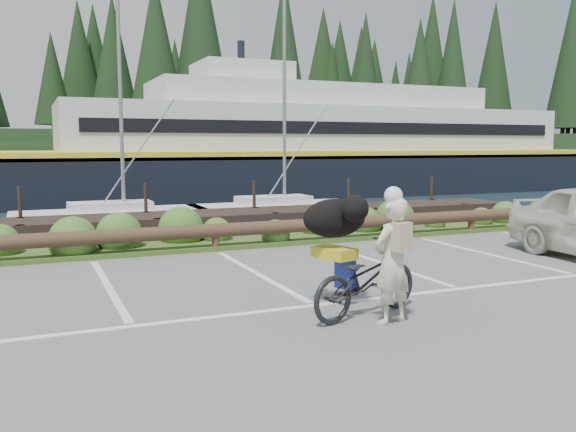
% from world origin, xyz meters
% --- Properties ---
extents(ground, '(72.00, 72.00, 0.00)m').
position_xyz_m(ground, '(0.00, 0.00, 0.00)').
color(ground, '#59585B').
extents(harbor_backdrop, '(170.00, 160.00, 30.00)m').
position_xyz_m(harbor_backdrop, '(0.39, 78.47, -0.00)').
color(harbor_backdrop, '#192F3C').
rests_on(harbor_backdrop, ground).
extents(vegetation_strip, '(34.00, 1.60, 0.10)m').
position_xyz_m(vegetation_strip, '(0.00, 5.30, 0.05)').
color(vegetation_strip, '#3D5B21').
rests_on(vegetation_strip, ground).
extents(log_rail, '(32.00, 0.30, 0.60)m').
position_xyz_m(log_rail, '(0.00, 4.60, 0.00)').
color(log_rail, '#443021').
rests_on(log_rail, ground).
extents(bicycle, '(2.03, 1.20, 1.01)m').
position_xyz_m(bicycle, '(0.42, -1.14, 0.50)').
color(bicycle, black).
rests_on(bicycle, ground).
extents(cyclist, '(0.69, 0.55, 1.65)m').
position_xyz_m(cyclist, '(0.55, -1.57, 0.83)').
color(cyclist, beige).
rests_on(cyclist, ground).
extents(dog, '(0.73, 1.06, 0.55)m').
position_xyz_m(dog, '(0.24, -0.55, 1.29)').
color(dog, black).
rests_on(dog, bicycle).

